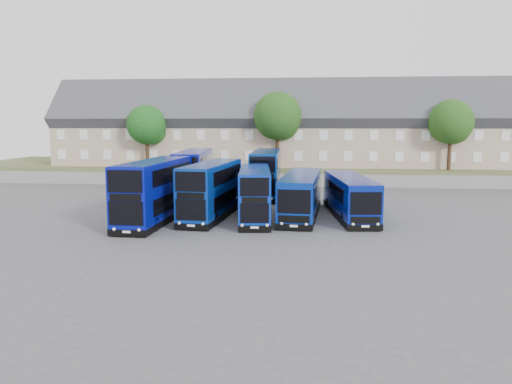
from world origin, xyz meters
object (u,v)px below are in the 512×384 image
at_px(dd_front_left, 155,192).
at_px(coach_east_a, 301,195).
at_px(tree_east, 452,124).
at_px(tree_mid, 279,118).
at_px(tree_far, 485,121).
at_px(tree_west, 148,126).
at_px(dd_front_mid, 212,191).

bearing_deg(dd_front_left, coach_east_a, 19.00).
height_order(dd_front_left, tree_east, tree_east).
xyz_separation_m(tree_mid, tree_east, (20.00, -0.50, -0.68)).
xyz_separation_m(dd_front_left, tree_far, (34.10, 30.41, 5.47)).
height_order(tree_west, tree_east, tree_east).
xyz_separation_m(dd_front_left, tree_west, (-7.90, 23.41, 4.80)).
bearing_deg(dd_front_mid, tree_mid, 84.34).
bearing_deg(dd_front_mid, coach_east_a, 15.79).
xyz_separation_m(tree_west, tree_east, (36.00, 0.00, 0.34)).
distance_m(coach_east_a, tree_west, 28.12).
bearing_deg(coach_east_a, dd_front_left, -159.07).
relative_size(dd_front_left, tree_far, 1.34).
bearing_deg(tree_mid, dd_front_mid, -100.66).
height_order(dd_front_mid, tree_east, tree_east).
bearing_deg(tree_far, tree_west, -170.54).
relative_size(dd_front_left, tree_east, 1.43).
bearing_deg(coach_east_a, tree_east, 53.82).
bearing_deg(tree_far, dd_front_left, -138.27).
relative_size(dd_front_left, tree_west, 1.52).
height_order(dd_front_mid, tree_west, tree_west).
distance_m(dd_front_left, coach_east_a, 11.51).
bearing_deg(tree_far, coach_east_a, -130.43).
height_order(coach_east_a, tree_far, tree_far).
relative_size(dd_front_mid, tree_far, 1.26).
xyz_separation_m(dd_front_mid, tree_mid, (4.13, 21.94, 5.96)).
height_order(dd_front_left, coach_east_a, dd_front_left).
relative_size(coach_east_a, tree_far, 1.44).
relative_size(dd_front_mid, tree_east, 1.34).
height_order(tree_east, tree_far, tree_far).
bearing_deg(tree_west, tree_mid, 1.79).
bearing_deg(tree_east, dd_front_left, -140.20).
relative_size(tree_west, tree_east, 0.94).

